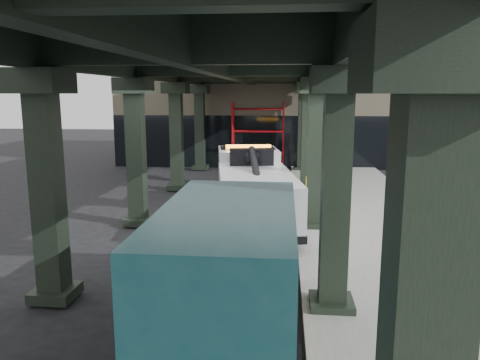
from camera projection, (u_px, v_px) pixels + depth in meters
The scene contains 8 objects.
ground at pixel (230, 247), 13.93m from camera, with size 90.00×90.00×0.00m, color black.
sidewalk at pixel (372, 230), 15.45m from camera, with size 5.00×40.00×0.15m, color gray.
lane_stripe at pixel (287, 229), 15.73m from camera, with size 0.12×38.00×0.01m, color silver.
viaduct at pixel (224, 63), 14.93m from camera, with size 7.40×32.00×6.40m.
building at pixel (291, 101), 32.59m from camera, with size 22.00×10.00×8.00m, color #C6B793.
scaffolding at pixel (258, 134), 27.88m from camera, with size 3.08×0.88×4.00m.
tow_truck at pixel (252, 185), 16.58m from camera, with size 3.42×8.39×2.68m.
towed_van at pixel (230, 265), 8.65m from camera, with size 2.57×6.33×2.56m.
Camera 1 is at (1.57, -13.24, 4.50)m, focal length 35.00 mm.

